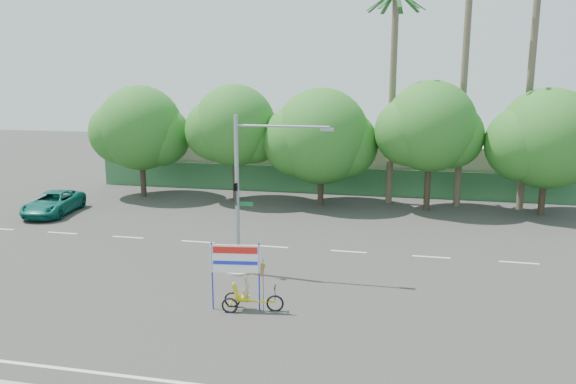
# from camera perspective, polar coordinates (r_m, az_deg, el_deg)

# --- Properties ---
(ground) EXTENTS (120.00, 120.00, 0.00)m
(ground) POSITION_cam_1_polar(r_m,az_deg,el_deg) (21.21, -1.68, -12.23)
(ground) COLOR #33302D
(ground) RESTS_ON ground
(fence) EXTENTS (38.00, 0.08, 2.00)m
(fence) POSITION_cam_1_polar(r_m,az_deg,el_deg) (41.28, 5.46, 1.08)
(fence) COLOR #336B3D
(fence) RESTS_ON ground
(building_left) EXTENTS (12.00, 8.00, 4.00)m
(building_left) POSITION_cam_1_polar(r_m,az_deg,el_deg) (47.61, -5.92, 3.72)
(building_left) COLOR beige
(building_left) RESTS_ON ground
(building_right) EXTENTS (14.00, 8.00, 3.60)m
(building_right) POSITION_cam_1_polar(r_m,az_deg,el_deg) (45.44, 16.24, 2.67)
(building_right) COLOR beige
(building_right) RESTS_ON ground
(tree_far_left) EXTENTS (7.14, 6.00, 7.96)m
(tree_far_left) POSITION_cam_1_polar(r_m,az_deg,el_deg) (41.48, -14.81, 6.05)
(tree_far_left) COLOR #473828
(tree_far_left) RESTS_ON ground
(tree_left) EXTENTS (6.66, 5.60, 8.07)m
(tree_left) POSITION_cam_1_polar(r_m,az_deg,el_deg) (38.79, -5.51, 6.45)
(tree_left) COLOR #473828
(tree_left) RESTS_ON ground
(tree_center) EXTENTS (7.62, 6.40, 7.85)m
(tree_center) POSITION_cam_1_polar(r_m,az_deg,el_deg) (37.48, 3.32, 5.39)
(tree_center) COLOR #473828
(tree_center) RESTS_ON ground
(tree_right) EXTENTS (6.90, 5.80, 8.36)m
(tree_right) POSITION_cam_1_polar(r_m,az_deg,el_deg) (36.98, 14.18, 6.17)
(tree_right) COLOR #473828
(tree_right) RESTS_ON ground
(tree_far_right) EXTENTS (7.38, 6.20, 7.94)m
(tree_far_right) POSITION_cam_1_polar(r_m,az_deg,el_deg) (37.93, 24.78, 4.68)
(tree_far_right) COLOR #473828
(tree_far_right) RESTS_ON ground
(palm_tall) EXTENTS (3.73, 3.79, 17.45)m
(palm_tall) POSITION_cam_1_polar(r_m,az_deg,el_deg) (38.49, 17.65, 13.99)
(palm_tall) COLOR #70604C
(palm_tall) RESTS_ON ground
(palm_mid) EXTENTS (3.73, 3.79, 15.45)m
(palm_mid) POSITION_cam_1_polar(r_m,az_deg,el_deg) (39.00, 23.53, 11.97)
(palm_mid) COLOR #70604C
(palm_mid) RESTS_ON ground
(palm_short) EXTENTS (3.73, 3.79, 14.45)m
(palm_short) POSITION_cam_1_polar(r_m,az_deg,el_deg) (38.32, 10.64, 11.94)
(palm_short) COLOR #70604C
(palm_short) RESTS_ON ground
(traffic_signal) EXTENTS (4.72, 1.10, 7.00)m
(traffic_signal) POSITION_cam_1_polar(r_m,az_deg,el_deg) (24.48, -4.49, -1.74)
(traffic_signal) COLOR gray
(traffic_signal) RESTS_ON ground
(trike_billboard) EXTENTS (2.70, 0.79, 2.67)m
(trike_billboard) POSITION_cam_1_polar(r_m,az_deg,el_deg) (21.16, -4.63, -9.18)
(trike_billboard) COLOR black
(trike_billboard) RESTS_ON ground
(pickup_truck) EXTENTS (3.03, 5.38, 1.42)m
(pickup_truck) POSITION_cam_1_polar(r_m,az_deg,el_deg) (38.43, -22.74, -1.04)
(pickup_truck) COLOR #0D5F52
(pickup_truck) RESTS_ON ground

